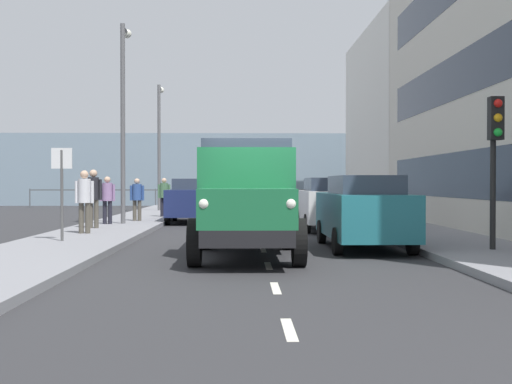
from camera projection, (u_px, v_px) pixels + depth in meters
ground_plane at (256, 228)px, 22.85m from camera, size 80.00×80.00×0.00m
sidewalk_left at (391, 226)px, 22.95m from camera, size 2.73×40.73×0.15m
sidewalk_right at (120, 226)px, 22.74m from camera, size 2.73×40.73×0.15m
road_centreline_markings at (256, 228)px, 22.70m from camera, size 0.12×37.13×0.01m
building_far_block at (423, 122)px, 35.59m from camera, size 6.43×12.25×9.69m
sea_horizon at (249, 170)px, 46.17m from camera, size 80.00×0.80×5.00m
seawall_railing at (249, 193)px, 42.59m from camera, size 28.08×0.08×1.20m
truck_vintage_green at (246, 201)px, 13.56m from camera, size 2.17×5.64×2.43m
car_teal_kerbside_near at (363, 211)px, 15.61m from camera, size 1.80×4.56×1.72m
car_white_kerbside_1 at (329, 203)px, 21.78m from camera, size 1.85×4.37×1.72m
car_navy_oppositeside_0 at (194, 200)px, 26.04m from camera, size 1.97×4.38×1.72m
car_grey_oppositeside_1 at (202, 197)px, 31.52m from camera, size 1.88×3.99×1.72m
pedestrian_in_dark_coat at (84, 196)px, 18.46m from camera, size 0.53×0.34×1.75m
pedestrian_by_lamp at (93, 193)px, 20.65m from camera, size 0.53×0.34×1.82m
pedestrian_couple_b at (107, 196)px, 22.75m from camera, size 0.53×0.34×1.63m
pedestrian_couple_a at (137, 196)px, 24.65m from camera, size 0.53×0.34×1.58m
pedestrian_near_railing at (164, 194)px, 27.83m from camera, size 0.53×0.34×1.62m
traffic_light_near at (495, 139)px, 13.88m from camera, size 0.28×0.41×3.20m
lamp_post_promenade at (124, 106)px, 23.16m from camera, size 0.32×1.14×6.94m
lamp_post_far at (159, 136)px, 34.37m from camera, size 0.32×1.14×6.48m
street_sign at (62, 178)px, 16.05m from camera, size 0.50×0.07×2.25m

